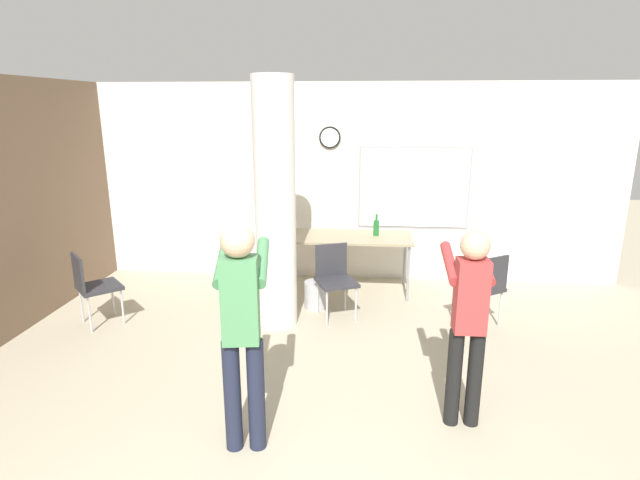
{
  "coord_description": "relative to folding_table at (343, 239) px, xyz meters",
  "views": [
    {
      "loc": [
        0.37,
        -2.08,
        2.48
      ],
      "look_at": [
        -0.03,
        2.4,
        1.26
      ],
      "focal_mm": 28.0,
      "sensor_mm": 36.0,
      "label": 1
    }
  ],
  "objects": [
    {
      "name": "wall_back",
      "position": [
        -0.08,
        0.62,
        0.67
      ],
      "size": [
        8.0,
        0.15,
        2.8
      ],
      "color": "silver",
      "rests_on": "ground_plane"
    },
    {
      "name": "support_pillar",
      "position": [
        -0.71,
        -1.14,
        0.67
      ],
      "size": [
        0.46,
        0.46,
        2.8
      ],
      "color": "white",
      "rests_on": "ground_plane"
    },
    {
      "name": "folding_table",
      "position": [
        0.0,
        0.0,
        0.0
      ],
      "size": [
        1.85,
        0.77,
        0.78
      ],
      "color": "tan",
      "rests_on": "ground_plane"
    },
    {
      "name": "bottle_on_table",
      "position": [
        0.45,
        0.06,
        0.16
      ],
      "size": [
        0.08,
        0.08,
        0.29
      ],
      "color": "#1E6B2D",
      "rests_on": "folding_table"
    },
    {
      "name": "waste_bin",
      "position": [
        -0.3,
        -0.65,
        -0.56
      ],
      "size": [
        0.29,
        0.29,
        0.34
      ],
      "color": "#B2B2B7",
      "rests_on": "ground_plane"
    },
    {
      "name": "chair_by_left_wall",
      "position": [
        -2.81,
        -1.39,
        -0.22
      ],
      "size": [
        0.62,
        0.62,
        0.87
      ],
      "color": "#2D2D33",
      "rests_on": "ground_plane"
    },
    {
      "name": "chair_mid_room",
      "position": [
        1.66,
        -1.02,
        -0.22
      ],
      "size": [
        0.61,
        0.61,
        0.87
      ],
      "color": "#2D2D33",
      "rests_on": "ground_plane"
    },
    {
      "name": "chair_table_front",
      "position": [
        -0.06,
        -0.87,
        -0.22
      ],
      "size": [
        0.57,
        0.57,
        0.87
      ],
      "color": "#2D2D33",
      "rests_on": "ground_plane"
    },
    {
      "name": "person_playing_side",
      "position": [
        1.09,
        -2.9,
        0.21
      ],
      "size": [
        0.35,
        0.63,
        1.6
      ],
      "color": "black",
      "rests_on": "ground_plane"
    },
    {
      "name": "person_playing_front",
      "position": [
        -0.57,
        -3.34,
        0.28
      ],
      "size": [
        0.44,
        0.66,
        1.72
      ],
      "color": "#1E2338",
      "rests_on": "ground_plane"
    }
  ]
}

